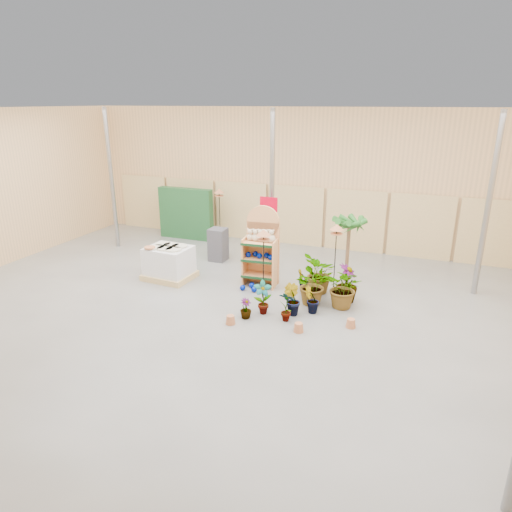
{
  "coord_description": "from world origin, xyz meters",
  "views": [
    {
      "loc": [
        4.22,
        -8.52,
        4.67
      ],
      "look_at": [
        0.3,
        1.5,
        1.0
      ],
      "focal_mm": 32.0,
      "sensor_mm": 36.0,
      "label": 1
    }
  ],
  "objects_px": {
    "pallet_stack": "(169,263)",
    "bird_table_front": "(264,235)",
    "display_shelf": "(262,249)",
    "potted_plant_2": "(310,284)"
  },
  "relations": [
    {
      "from": "bird_table_front",
      "to": "potted_plant_2",
      "type": "height_order",
      "value": "bird_table_front"
    },
    {
      "from": "bird_table_front",
      "to": "potted_plant_2",
      "type": "distance_m",
      "value": 1.7
    },
    {
      "from": "potted_plant_2",
      "to": "pallet_stack",
      "type": "bearing_deg",
      "value": 177.24
    },
    {
      "from": "display_shelf",
      "to": "potted_plant_2",
      "type": "distance_m",
      "value": 1.8
    },
    {
      "from": "pallet_stack",
      "to": "potted_plant_2",
      "type": "xyz_separation_m",
      "value": [
        4.04,
        -0.2,
        0.04
      ]
    },
    {
      "from": "display_shelf",
      "to": "bird_table_front",
      "type": "height_order",
      "value": "display_shelf"
    },
    {
      "from": "pallet_stack",
      "to": "bird_table_front",
      "type": "bearing_deg",
      "value": -9.69
    },
    {
      "from": "pallet_stack",
      "to": "display_shelf",
      "type": "bearing_deg",
      "value": 16.99
    },
    {
      "from": "bird_table_front",
      "to": "pallet_stack",
      "type": "bearing_deg",
      "value": 166.64
    },
    {
      "from": "display_shelf",
      "to": "bird_table_front",
      "type": "distance_m",
      "value": 1.62
    }
  ]
}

